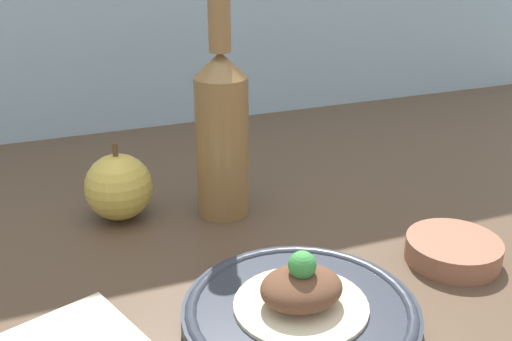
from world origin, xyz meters
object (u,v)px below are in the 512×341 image
object	(u,v)px
plate	(301,312)
plated_food	(301,291)
apple	(119,187)
dipping_bowl	(453,250)
cider_bottle	(222,127)

from	to	relation	value
plate	plated_food	world-z (taller)	plated_food
plated_food	apple	size ratio (longest dim) A/B	1.26
plated_food	plate	bearing A→B (deg)	0.00
plated_food	dipping_bowl	world-z (taller)	plated_food
cider_bottle	dipping_bowl	world-z (taller)	cider_bottle
plate	cider_bottle	size ratio (longest dim) A/B	0.73
plate	dipping_bowl	bearing A→B (deg)	10.83
plated_food	cider_bottle	xyz separation A→B (cm)	(0.52, 25.10, 8.19)
plated_food	cider_bottle	bearing A→B (deg)	88.82
plate	plated_food	distance (cm)	2.48
cider_bottle	apple	size ratio (longest dim) A/B	3.04
cider_bottle	plated_food	bearing A→B (deg)	-91.18
plate	cider_bottle	bearing A→B (deg)	88.82
apple	cider_bottle	bearing A→B (deg)	-14.03
plated_food	cider_bottle	world-z (taller)	cider_bottle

